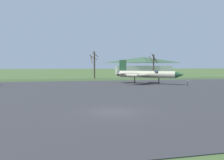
{
  "coord_description": "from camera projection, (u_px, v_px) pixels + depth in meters",
  "views": [
    {
      "loc": [
        -4.58,
        -18.79,
        3.79
      ],
      "look_at": [
        2.6,
        11.52,
        1.95
      ],
      "focal_mm": 38.26,
      "sensor_mm": 36.0,
      "label": 1
    }
  ],
  "objects": [
    {
      "name": "visitor_building",
      "position": [
        143.0,
        66.0,
        110.72
      ],
      "size": [
        27.41,
        12.26,
        7.95
      ],
      "color": "beige",
      "rests_on": "ground"
    },
    {
      "name": "bare_tree_right_of_center",
      "position": [
        154.0,
        65.0,
        73.95
      ],
      "size": [
        2.47,
        2.29,
        7.55
      ],
      "color": "#42382D",
      "rests_on": "ground"
    },
    {
      "name": "asphalt_apron",
      "position": [
        89.0,
        92.0,
        34.23
      ],
      "size": [
        100.77,
        50.46,
        0.05
      ],
      "primitive_type": "cube",
      "color": "#333335",
      "rests_on": "ground"
    },
    {
      "name": "bare_tree_center",
      "position": [
        94.0,
        63.0,
        73.0
      ],
      "size": [
        2.69,
        2.71,
        8.24
      ],
      "color": "brown",
      "rests_on": "ground"
    },
    {
      "name": "ground_plane",
      "position": [
        114.0,
        112.0,
        19.52
      ],
      "size": [
        600.0,
        600.0,
        0.0
      ],
      "primitive_type": "plane",
      "color": "#425B2D"
    },
    {
      "name": "grass_verge_strip",
      "position": [
        73.0,
        80.0,
        64.57
      ],
      "size": [
        160.77,
        12.0,
        0.06
      ],
      "primitive_type": "cube",
      "color": "#384D29",
      "rests_on": "ground"
    },
    {
      "name": "info_placard_rear_center",
      "position": [
        188.0,
        83.0,
        44.64
      ],
      "size": [
        0.52,
        0.3,
        1.07
      ],
      "color": "black",
      "rests_on": "ground"
    },
    {
      "name": "jet_fighter_rear_center",
      "position": [
        147.0,
        74.0,
        50.12
      ],
      "size": [
        12.2,
        11.53,
        5.11
      ],
      "color": "#B7B293",
      "rests_on": "ground"
    }
  ]
}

